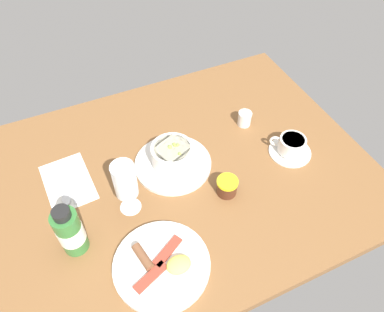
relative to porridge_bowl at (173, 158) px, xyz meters
The scene contains 9 objects.
ground_plane 5.88cm from the porridge_bowl, 107.34° to the left, with size 110.00×84.00×3.00cm, color brown.
porridge_bowl is the anchor object (origin of this frame).
cutlery_setting 30.61cm from the porridge_bowl, 11.59° to the right, with size 13.60×19.63×0.90cm.
coffee_cup 35.82cm from the porridge_bowl, 163.83° to the left, with size 12.82×12.82×5.77cm.
creamer_jug 28.70cm from the porridge_bowl, 166.77° to the right, with size 5.10×4.27×5.41cm.
wine_glass 19.92cm from the porridge_bowl, 28.78° to the left, with size 5.88×5.88×17.27cm.
jam_jar 18.08cm from the porridge_bowl, 122.99° to the left, with size 5.88×5.88×5.09cm.
sauce_bottle_green 35.08cm from the porridge_bowl, 23.95° to the left, with size 6.32×6.32×16.00cm.
breakfast_plate 31.67cm from the porridge_bowl, 62.75° to the left, with size 23.42×23.42×3.70cm.
Camera 1 is at (24.57, 62.21, 83.99)cm, focal length 34.32 mm.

